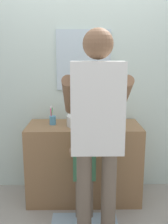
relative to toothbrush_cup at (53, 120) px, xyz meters
name	(u,v)px	position (x,y,z in m)	size (l,w,h in m)	color
ground_plane	(84,212)	(0.34, -0.32, -0.91)	(14.00, 14.00, 0.00)	#9E998E
back_wall	(83,77)	(0.34, 0.30, 0.44)	(4.40, 0.10, 2.70)	silver
vanity_cabinet	(84,162)	(0.34, -0.02, -0.48)	(1.23, 0.54, 0.86)	olive
sink_basin	(84,120)	(0.34, -0.04, 0.00)	(0.37, 0.37, 0.11)	silver
faucet	(84,113)	(0.34, 0.19, 0.03)	(0.18, 0.14, 0.18)	#B7BABF
toothbrush_cup	(53,120)	(0.00, 0.00, 0.00)	(0.07, 0.07, 0.21)	#4C8EB2
child_toddler	(84,166)	(0.34, -0.42, -0.35)	(0.29, 0.29, 0.94)	#6B5B4C
adult_parent	(97,121)	(0.44, -0.72, 0.17)	(0.56, 0.58, 1.80)	#6B5B4C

